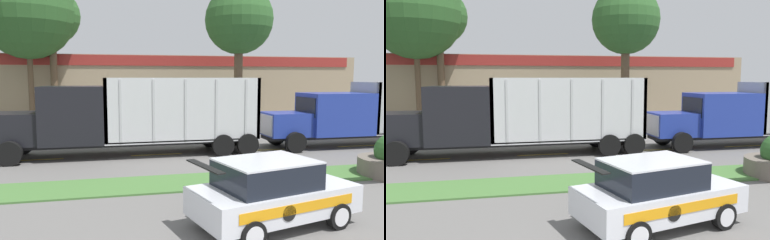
{
  "view_description": "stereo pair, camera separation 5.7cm",
  "coord_description": "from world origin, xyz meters",
  "views": [
    {
      "loc": [
        -2.0,
        -4.35,
        3.6
      ],
      "look_at": [
        0.78,
        8.45,
        2.13
      ],
      "focal_mm": 35.0,
      "sensor_mm": 36.0,
      "label": 1
    },
    {
      "loc": [
        -1.94,
        -4.36,
        3.6
      ],
      "look_at": [
        0.78,
        8.45,
        2.13
      ],
      "focal_mm": 35.0,
      "sensor_mm": 36.0,
      "label": 2
    }
  ],
  "objects": [
    {
      "name": "dump_truck_mid",
      "position": [
        10.71,
        13.14,
        1.55
      ],
      "size": [
        12.04,
        2.57,
        3.4
      ],
      "color": "black",
      "rests_on": "ground_plane"
    },
    {
      "name": "tree_behind_centre",
      "position": [
        6.83,
        20.91,
        8.04
      ],
      "size": [
        4.74,
        4.74,
        11.19
      ],
      "color": "brown",
      "rests_on": "ground_plane"
    },
    {
      "name": "tree_behind_left",
      "position": [
        -7.6,
        24.55,
        8.94
      ],
      "size": [
        6.67,
        6.67,
        13.27
      ],
      "color": "brown",
      "rests_on": "ground_plane"
    },
    {
      "name": "tree_behind_far_right",
      "position": [
        -6.06,
        24.91,
        8.4
      ],
      "size": [
        4.06,
        4.06,
        11.13
      ],
      "color": "brown",
      "rests_on": "ground_plane"
    },
    {
      "name": "centre_line_6",
      "position": [
        10.86,
        13.01,
        0.0
      ],
      "size": [
        2.4,
        0.14,
        0.01
      ],
      "primitive_type": "cube",
      "color": "yellow",
      "rests_on": "ground_plane"
    },
    {
      "name": "centre_line_4",
      "position": [
        0.06,
        13.01,
        0.0
      ],
      "size": [
        2.4,
        0.14,
        0.01
      ],
      "primitive_type": "cube",
      "color": "yellow",
      "rests_on": "ground_plane"
    },
    {
      "name": "grass_verge",
      "position": [
        0.0,
        7.97,
        0.03
      ],
      "size": [
        120.0,
        2.09,
        0.06
      ],
      "primitive_type": "cube",
      "color": "#477538",
      "rests_on": "ground_plane"
    },
    {
      "name": "centre_line_3",
      "position": [
        -5.34,
        13.01,
        0.0
      ],
      "size": [
        2.4,
        0.14,
        0.01
      ],
      "primitive_type": "cube",
      "color": "yellow",
      "rests_on": "ground_plane"
    },
    {
      "name": "centre_line_5",
      "position": [
        5.46,
        13.01,
        0.0
      ],
      "size": [
        2.4,
        0.14,
        0.01
      ],
      "primitive_type": "cube",
      "color": "yellow",
      "rests_on": "ground_plane"
    },
    {
      "name": "dump_truck_lead",
      "position": [
        -2.34,
        13.23,
        1.69
      ],
      "size": [
        12.12,
        2.75,
        3.62
      ],
      "color": "black",
      "rests_on": "ground_plane"
    },
    {
      "name": "rally_car",
      "position": [
        1.77,
        3.88,
        0.85
      ],
      "size": [
        4.36,
        2.76,
        1.69
      ],
      "color": "silver",
      "rests_on": "ground_plane"
    },
    {
      "name": "store_building_backdrop",
      "position": [
        3.34,
        31.54,
        2.72
      ],
      "size": [
        31.96,
        12.1,
        5.43
      ],
      "color": "#9E896B",
      "rests_on": "ground_plane"
    }
  ]
}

